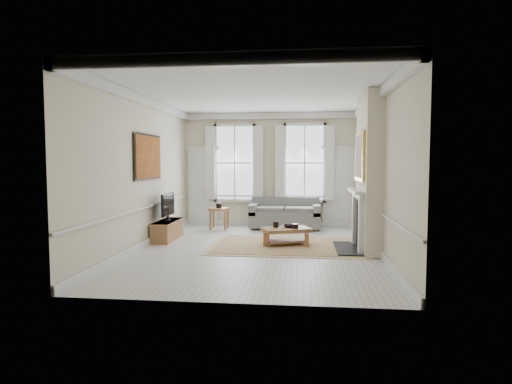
# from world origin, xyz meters

# --- Properties ---
(floor) EXTENTS (7.20, 7.20, 0.00)m
(floor) POSITION_xyz_m (0.00, 0.00, 0.00)
(floor) COLOR #B7B5AD
(floor) RESTS_ON ground
(ceiling) EXTENTS (7.20, 7.20, 0.00)m
(ceiling) POSITION_xyz_m (0.00, 0.00, 3.40)
(ceiling) COLOR white
(ceiling) RESTS_ON back_wall
(back_wall) EXTENTS (5.20, 0.00, 5.20)m
(back_wall) POSITION_xyz_m (0.00, 3.60, 1.70)
(back_wall) COLOR beige
(back_wall) RESTS_ON floor
(left_wall) EXTENTS (0.00, 7.20, 7.20)m
(left_wall) POSITION_xyz_m (-2.60, 0.00, 1.70)
(left_wall) COLOR beige
(left_wall) RESTS_ON floor
(right_wall) EXTENTS (0.00, 7.20, 7.20)m
(right_wall) POSITION_xyz_m (2.60, 0.00, 1.70)
(right_wall) COLOR beige
(right_wall) RESTS_ON floor
(window_left) EXTENTS (1.26, 0.20, 2.20)m
(window_left) POSITION_xyz_m (-1.05, 3.55, 1.90)
(window_left) COLOR #B2BCC6
(window_left) RESTS_ON back_wall
(window_right) EXTENTS (1.26, 0.20, 2.20)m
(window_right) POSITION_xyz_m (1.05, 3.55, 1.90)
(window_right) COLOR #B2BCC6
(window_right) RESTS_ON back_wall
(door_left) EXTENTS (0.90, 0.08, 2.30)m
(door_left) POSITION_xyz_m (-2.05, 3.56, 1.15)
(door_left) COLOR silver
(door_left) RESTS_ON floor
(door_right) EXTENTS (0.90, 0.08, 2.30)m
(door_right) POSITION_xyz_m (2.05, 3.56, 1.15)
(door_right) COLOR silver
(door_right) RESTS_ON floor
(painting) EXTENTS (0.05, 1.66, 1.06)m
(painting) POSITION_xyz_m (-2.56, 0.30, 2.05)
(painting) COLOR #A15A1B
(painting) RESTS_ON left_wall
(chimney_breast) EXTENTS (0.35, 1.70, 3.38)m
(chimney_breast) POSITION_xyz_m (2.43, 0.20, 1.70)
(chimney_breast) COLOR beige
(chimney_breast) RESTS_ON floor
(hearth) EXTENTS (0.55, 1.50, 0.05)m
(hearth) POSITION_xyz_m (2.00, 0.20, 0.03)
(hearth) COLOR black
(hearth) RESTS_ON floor
(fireplace) EXTENTS (0.21, 1.45, 1.33)m
(fireplace) POSITION_xyz_m (2.20, 0.20, 0.73)
(fireplace) COLOR silver
(fireplace) RESTS_ON floor
(mirror) EXTENTS (0.06, 1.26, 1.06)m
(mirror) POSITION_xyz_m (2.21, 0.20, 2.05)
(mirror) COLOR gold
(mirror) RESTS_ON chimney_breast
(sofa) EXTENTS (2.02, 0.98, 0.90)m
(sofa) POSITION_xyz_m (0.49, 3.11, 0.37)
(sofa) COLOR slate
(sofa) RESTS_ON floor
(side_table) EXTENTS (0.58, 0.58, 0.61)m
(side_table) POSITION_xyz_m (-1.39, 2.76, 0.50)
(side_table) COLOR brown
(side_table) RESTS_ON floor
(rug) EXTENTS (3.50, 2.60, 0.02)m
(rug) POSITION_xyz_m (0.63, 0.55, 0.01)
(rug) COLOR tan
(rug) RESTS_ON floor
(coffee_table) EXTENTS (1.25, 1.01, 0.41)m
(coffee_table) POSITION_xyz_m (0.63, 0.55, 0.33)
(coffee_table) COLOR brown
(coffee_table) RESTS_ON rug
(ceramic_pot_a) EXTENTS (0.13, 0.13, 0.13)m
(ceramic_pot_a) POSITION_xyz_m (0.38, 0.60, 0.48)
(ceramic_pot_a) COLOR black
(ceramic_pot_a) RESTS_ON coffee_table
(ceramic_pot_b) EXTENTS (0.15, 0.15, 0.11)m
(ceramic_pot_b) POSITION_xyz_m (0.83, 0.50, 0.46)
(ceramic_pot_b) COLOR black
(ceramic_pot_b) RESTS_ON coffee_table
(bowl) EXTENTS (0.33, 0.33, 0.07)m
(bowl) POSITION_xyz_m (0.68, 0.65, 0.44)
(bowl) COLOR black
(bowl) RESTS_ON coffee_table
(tv_stand) EXTENTS (0.43, 1.34, 0.48)m
(tv_stand) POSITION_xyz_m (-2.34, 0.95, 0.24)
(tv_stand) COLOR brown
(tv_stand) RESTS_ON floor
(tv) EXTENTS (0.08, 0.90, 0.68)m
(tv) POSITION_xyz_m (-2.32, 0.95, 0.87)
(tv) COLOR black
(tv) RESTS_ON tv_stand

